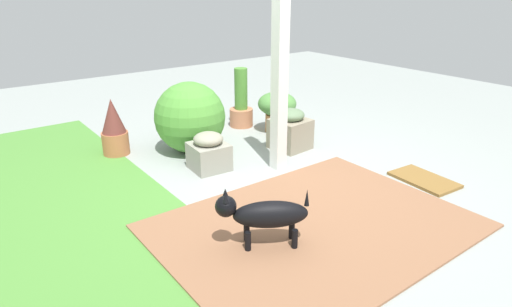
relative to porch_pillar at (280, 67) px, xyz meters
name	(u,v)px	position (x,y,z in m)	size (l,w,h in m)	color
ground_plane	(282,180)	(-0.27, 0.17, -1.05)	(12.00, 12.00, 0.00)	#969E99
brick_path	(315,226)	(-1.10, 0.53, -1.04)	(1.80, 2.40, 0.02)	#8F6043
porch_pillar	(280,67)	(0.00, 0.00, 0.00)	(0.12, 0.12, 2.10)	white
stone_planter_nearest	(290,130)	(0.35, -0.47, -0.83)	(0.43, 0.42, 0.47)	gray
stone_planter_mid	(209,152)	(0.40, 0.59, -0.86)	(0.39, 0.39, 0.40)	gray
round_shrub	(190,117)	(0.97, 0.48, -0.65)	(0.79, 0.79, 0.79)	#4F9538
terracotta_pot_tall	(241,106)	(1.38, -0.50, -0.78)	(0.31, 0.31, 0.77)	#BE7351
terracotta_pot_broad	(277,108)	(0.93, -0.75, -0.74)	(0.49, 0.49, 0.51)	#C17848
terracotta_pot_spiky	(114,128)	(1.39, 1.20, -0.75)	(0.29, 0.29, 0.63)	#BA6942
dog	(264,214)	(-1.07, 1.02, -0.78)	(0.46, 0.63, 0.46)	black
doormat	(424,180)	(-1.12, -0.92, -1.04)	(0.61, 0.37, 0.03)	olive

